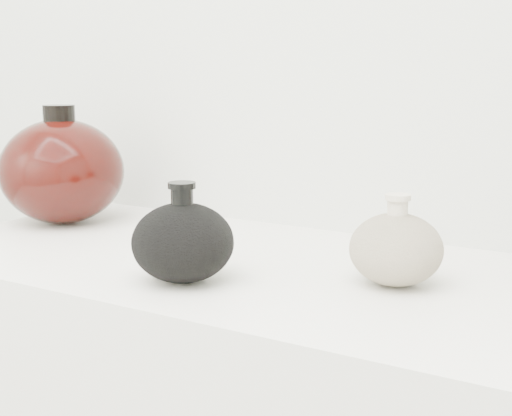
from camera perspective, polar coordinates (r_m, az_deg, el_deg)
The scene contains 3 objects.
black_gourd_vase at distance 0.95m, azimuth -5.87°, elevation -2.69°, with size 0.17×0.17×0.13m.
cream_gourd_vase at distance 0.95m, azimuth 11.13°, elevation -3.19°, with size 0.15×0.15×0.12m.
left_round_pot at distance 1.35m, azimuth -15.27°, elevation 2.89°, with size 0.25×0.25×0.22m.
Camera 1 is at (0.47, 0.09, 1.18)m, focal length 50.00 mm.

